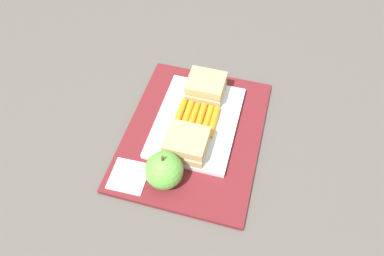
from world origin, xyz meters
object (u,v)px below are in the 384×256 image
object	(u,v)px
carrot_sticks_bundle	(197,118)
apple	(164,170)
food_tray	(197,122)
sandwich_half_right	(187,143)
sandwich_half_left	(206,87)
paper_napkin	(129,176)

from	to	relation	value
carrot_sticks_bundle	apple	world-z (taller)	apple
apple	carrot_sticks_bundle	bearing A→B (deg)	171.09
food_tray	sandwich_half_right	size ratio (longest dim) A/B	2.88
sandwich_half_right	sandwich_half_left	bearing A→B (deg)	180.00
sandwich_half_right	apple	bearing A→B (deg)	-18.45
sandwich_half_right	carrot_sticks_bundle	world-z (taller)	sandwich_half_right
food_tray	sandwich_half_right	world-z (taller)	sandwich_half_right
paper_napkin	sandwich_half_left	bearing A→B (deg)	158.59
apple	paper_napkin	world-z (taller)	apple
sandwich_half_left	apple	xyz separation A→B (m)	(0.23, -0.02, 0.00)
food_tray	sandwich_half_right	bearing A→B (deg)	0.00
sandwich_half_right	paper_napkin	distance (m)	0.13
sandwich_half_right	paper_napkin	size ratio (longest dim) A/B	1.14
sandwich_half_left	apple	size ratio (longest dim) A/B	0.96
sandwich_half_right	paper_napkin	xyz separation A→B (m)	(0.08, -0.09, -0.03)
sandwich_half_right	paper_napkin	bearing A→B (deg)	-48.70
food_tray	carrot_sticks_bundle	world-z (taller)	carrot_sticks_bundle
food_tray	carrot_sticks_bundle	distance (m)	0.01
sandwich_half_left	carrot_sticks_bundle	world-z (taller)	sandwich_half_left
sandwich_half_right	paper_napkin	world-z (taller)	sandwich_half_right
food_tray	sandwich_half_left	bearing A→B (deg)	180.00
paper_napkin	apple	bearing A→B (deg)	99.74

